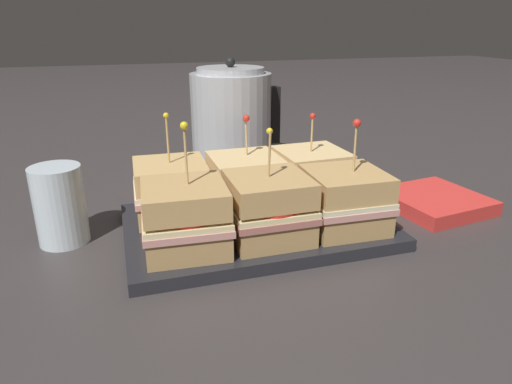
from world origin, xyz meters
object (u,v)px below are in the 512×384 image
(sandwich_front_right, at_px, (345,200))
(sandwich_back_right, at_px, (311,175))
(sandwich_front_center, at_px, (267,208))
(sandwich_front_left, at_px, (185,218))
(sandwich_back_left, at_px, (171,189))
(sandwich_back_center, at_px, (244,182))
(napkin_stack, at_px, (434,201))
(kettle_steel, at_px, (232,120))
(drinking_glass, at_px, (60,205))
(serving_platter, at_px, (256,226))

(sandwich_front_right, height_order, sandwich_back_right, sandwich_front_right)
(sandwich_front_center, bearing_deg, sandwich_front_left, 179.96)
(sandwich_front_left, xyz_separation_m, sandwich_back_left, (-0.00, 0.12, -0.00))
(sandwich_back_center, relative_size, napkin_stack, 0.89)
(kettle_steel, relative_size, drinking_glass, 2.05)
(drinking_glass, bearing_deg, sandwich_back_left, 3.08)
(serving_platter, xyz_separation_m, kettle_steel, (0.05, 0.33, 0.10))
(sandwich_front_right, height_order, drinking_glass, sandwich_front_right)
(sandwich_front_left, bearing_deg, drinking_glass, 146.25)
(serving_platter, distance_m, sandwich_back_left, 0.14)
(napkin_stack, bearing_deg, drinking_glass, 175.16)
(sandwich_back_left, distance_m, kettle_steel, 0.32)
(sandwich_front_center, distance_m, sandwich_back_right, 0.17)
(serving_platter, bearing_deg, sandwich_back_center, 92.26)
(sandwich_front_right, relative_size, sandwich_back_left, 1.00)
(napkin_stack, bearing_deg, serving_platter, -179.92)
(kettle_steel, bearing_deg, serving_platter, -98.15)
(serving_platter, xyz_separation_m, sandwich_back_left, (-0.12, 0.06, 0.05))
(serving_platter, bearing_deg, sandwich_front_center, -91.95)
(sandwich_front_left, relative_size, sandwich_back_right, 1.14)
(sandwich_front_right, distance_m, sandwich_back_center, 0.17)
(sandwich_front_left, xyz_separation_m, sandwich_front_right, (0.23, -0.00, -0.00))
(sandwich_front_center, distance_m, kettle_steel, 0.39)
(sandwich_front_left, relative_size, sandwich_back_center, 1.14)
(napkin_stack, bearing_deg, sandwich_back_left, 172.31)
(sandwich_front_right, relative_size, napkin_stack, 0.96)
(kettle_steel, xyz_separation_m, drinking_glass, (-0.32, -0.28, -0.05))
(napkin_stack, bearing_deg, sandwich_front_right, -164.12)
(sandwich_front_center, xyz_separation_m, sandwich_back_right, (0.12, 0.12, -0.00))
(serving_platter, relative_size, kettle_steel, 1.66)
(sandwich_back_right, relative_size, kettle_steel, 0.64)
(kettle_steel, distance_m, drinking_glass, 0.43)
(sandwich_back_left, distance_m, sandwich_back_center, 0.12)
(serving_platter, relative_size, sandwich_front_center, 2.49)
(sandwich_back_left, relative_size, napkin_stack, 0.96)
(sandwich_front_center, distance_m, sandwich_front_right, 0.12)
(sandwich_back_left, distance_m, sandwich_back_right, 0.23)
(sandwich_front_center, relative_size, drinking_glass, 1.37)
(serving_platter, xyz_separation_m, sandwich_front_center, (-0.00, -0.06, 0.05))
(sandwich_front_left, relative_size, napkin_stack, 1.01)
(sandwich_front_left, height_order, sandwich_back_right, sandwich_front_left)
(sandwich_front_center, height_order, kettle_steel, kettle_steel)
(serving_platter, bearing_deg, napkin_stack, 0.08)
(kettle_steel, bearing_deg, sandwich_back_left, -121.63)
(sandwich_front_right, distance_m, sandwich_back_left, 0.26)
(sandwich_back_left, height_order, sandwich_back_center, sandwich_back_left)
(serving_platter, xyz_separation_m, napkin_stack, (0.32, 0.00, 0.00))
(sandwich_front_left, relative_size, kettle_steel, 0.73)
(serving_platter, bearing_deg, sandwich_front_left, -153.24)
(kettle_steel, bearing_deg, sandwich_front_center, -97.23)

